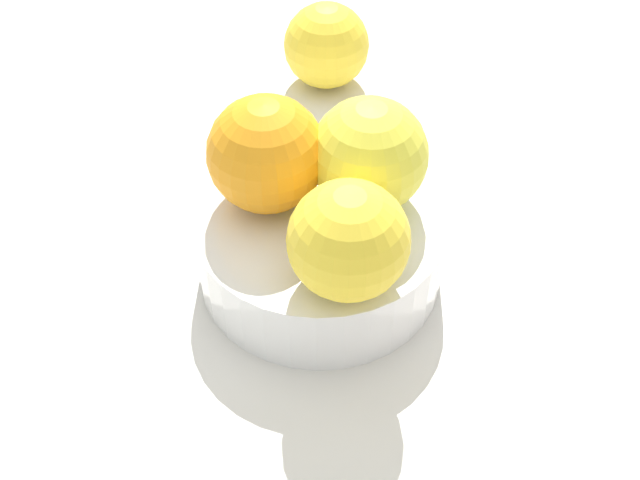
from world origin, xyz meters
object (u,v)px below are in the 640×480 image
object	(u,v)px
orange_in_bowl_1	(266,154)
orange_in_bowl_2	(349,241)
orange_in_bowl_0	(369,155)
orange_loose_0	(326,45)
fruit_bowl	(320,247)

from	to	relation	value
orange_in_bowl_1	orange_in_bowl_2	distance (cm)	7.83
orange_in_bowl_0	orange_in_bowl_2	size ratio (longest dim) A/B	1.05
orange_in_bowl_0	orange_loose_0	xyz separation A→B (cm)	(-2.72, 18.46, -4.78)
fruit_bowl	orange_in_bowl_0	size ratio (longest dim) A/B	2.20
fruit_bowl	orange_in_bowl_2	world-z (taller)	orange_in_bowl_2
orange_in_bowl_0	orange_in_bowl_2	bearing A→B (deg)	-100.10
fruit_bowl	orange_in_bowl_0	bearing A→B (deg)	30.77
orange_in_bowl_2	orange_loose_0	distance (cm)	25.35
fruit_bowl	orange_in_bowl_2	xyz separation A→B (cm)	(1.55, -4.81, 5.64)
orange_loose_0	orange_in_bowl_1	bearing A→B (deg)	-99.20
fruit_bowl	orange_loose_0	xyz separation A→B (cm)	(-0.03, 20.07, 1.03)
orange_loose_0	fruit_bowl	bearing A→B (deg)	-89.92
fruit_bowl	orange_loose_0	bearing A→B (deg)	90.08
orange_in_bowl_1	orange_loose_0	distance (cm)	19.37
orange_in_bowl_1	orange_in_bowl_2	world-z (taller)	orange_in_bowl_1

